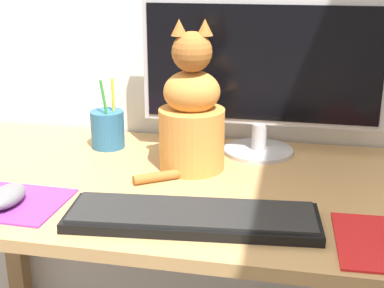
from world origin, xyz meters
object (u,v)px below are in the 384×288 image
object	(u,v)px
monitor	(262,72)
computer_mouse_left	(6,196)
pen_cup	(108,129)
cat	(192,116)
keyboard	(192,217)

from	to	relation	value
monitor	computer_mouse_left	xyz separation A→B (m)	(-0.45, -0.40, -0.18)
computer_mouse_left	pen_cup	world-z (taller)	pen_cup
monitor	cat	xyz separation A→B (m)	(-0.14, -0.13, -0.08)
computer_mouse_left	pen_cup	size ratio (longest dim) A/B	0.57
monitor	cat	distance (m)	0.21
computer_mouse_left	pen_cup	xyz separation A→B (m)	(0.07, 0.37, 0.03)
keyboard	pen_cup	world-z (taller)	pen_cup
cat	pen_cup	xyz separation A→B (m)	(-0.24, 0.10, -0.08)
pen_cup	computer_mouse_left	bearing A→B (deg)	-101.09
keyboard	computer_mouse_left	distance (m)	0.36
computer_mouse_left	cat	bearing A→B (deg)	40.95
keyboard	cat	distance (m)	0.29
computer_mouse_left	monitor	bearing A→B (deg)	41.75
computer_mouse_left	cat	size ratio (longest dim) A/B	0.31
monitor	pen_cup	distance (m)	0.41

